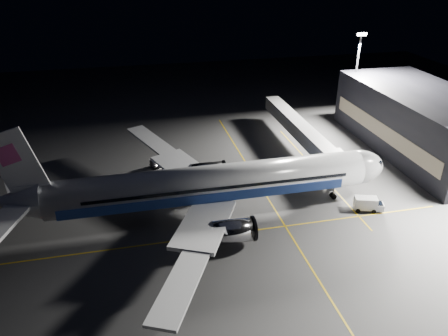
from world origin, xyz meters
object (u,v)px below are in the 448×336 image
service_truck (368,204)px  baggage_tug (158,163)px  safety_cone_b (197,198)px  safety_cone_a (173,202)px  airliner (204,185)px  floodlight_mast_north (356,70)px  safety_cone_c (196,200)px  jet_bridge (302,132)px

service_truck → baggage_tug: bearing=161.4°
service_truck → safety_cone_b: bearing=177.9°
safety_cone_a → safety_cone_b: safety_cone_a is taller
airliner → safety_cone_b: 6.72m
floodlight_mast_north → baggage_tug: bearing=-163.4°
service_truck → safety_cone_a: size_ratio=7.70×
safety_cone_c → safety_cone_b: bearing=62.8°
service_truck → safety_cone_a: 30.95m
floodlight_mast_north → safety_cone_a: floodlight_mast_north is taller
service_truck → safety_cone_c: service_truck is taller
service_truck → safety_cone_c: bearing=179.3°
baggage_tug → safety_cone_c: bearing=-90.3°
floodlight_mast_north → baggage_tug: 50.06m
safety_cone_c → jet_bridge: bearing=30.6°
floodlight_mast_north → service_truck: 41.49m
jet_bridge → floodlight_mast_north: bearing=37.7°
jet_bridge → safety_cone_c: jet_bridge is taller
airliner → safety_cone_a: size_ratio=99.06×
safety_cone_a → safety_cone_b: size_ratio=1.16×
safety_cone_c → safety_cone_a: bearing=180.0°
safety_cone_b → safety_cone_c: size_ratio=0.94×
jet_bridge → floodlight_mast_north: floodlight_mast_north is taller
jet_bridge → floodlight_mast_north: (18.00, 13.93, 7.79)m
jet_bridge → baggage_tug: 28.93m
service_truck → safety_cone_b: service_truck is taller
floodlight_mast_north → safety_cone_b: floodlight_mast_north is taller
service_truck → baggage_tug: size_ratio=1.55×
airliner → safety_cone_a: bearing=138.1°
safety_cone_b → safety_cone_c: safety_cone_c is taller
safety_cone_a → safety_cone_b: bearing=8.2°
jet_bridge → safety_cone_a: bearing=-153.0°
safety_cone_b → safety_cone_c: (-0.30, -0.58, 0.02)m
floodlight_mast_north → baggage_tug: floodlight_mast_north is taller
baggage_tug → safety_cone_b: (5.19, -13.49, -0.59)m
airliner → safety_cone_b: (-0.43, 4.58, -4.90)m
airliner → safety_cone_c: bearing=100.3°
jet_bridge → baggage_tug: size_ratio=11.18×
jet_bridge → safety_cone_c: 27.98m
baggage_tug → floodlight_mast_north: bearing=-2.9°
airliner → baggage_tug: size_ratio=19.98×
airliner → baggage_tug: 19.41m
floodlight_mast_north → service_truck: floodlight_mast_north is taller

